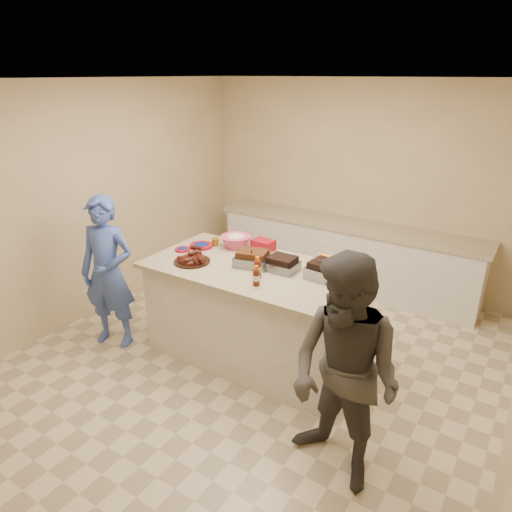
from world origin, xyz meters
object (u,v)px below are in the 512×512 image
Objects in this scene: island at (253,354)px; plastic_cup at (216,245)px; rib_platter at (192,262)px; coleslaw_bowl at (236,247)px; roasting_pan at (324,278)px; guest_blue at (117,340)px; bbq_bottle_a at (256,285)px; guest_gray at (336,471)px; bbq_bottle_b at (257,277)px; mustard_bottle at (261,257)px.

island is 1.23m from plastic_cup.
rib_platter is 1.10× the size of coleslaw_bowl.
roasting_pan is 3.15× the size of plastic_cup.
roasting_pan is 2.43m from guest_blue.
roasting_pan is at bearing 47.22° from bbq_bottle_a.
bbq_bottle_a is (-0.43, -0.47, 0.00)m from roasting_pan.
roasting_pan is (0.68, 0.15, 1.00)m from island.
coleslaw_bowl reaches higher than plastic_cup.
guest_gray is at bearing -19.82° from rib_platter.
bbq_bottle_a is 2.12× the size of plastic_cup.
roasting_pan is at bearing 140.00° from guest_gray.
bbq_bottle_a is at bearing 169.25° from guest_gray.
island is at bearing 4.75° from guest_blue.
bbq_bottle_b is 2.28× the size of plastic_cup.
island is at bearing -22.10° from plastic_cup.
mustard_bottle is (-0.76, 0.11, 0.00)m from roasting_pan.
mustard_bottle reaches higher than island.
bbq_bottle_b reaches higher than plastic_cup.
island is 1.18m from rib_platter.
bbq_bottle_a is at bearing -60.69° from bbq_bottle_b.
rib_platter is 0.51m from plastic_cup.
island is 5.86× the size of rib_platter.
coleslaw_bowl is at bearing 162.72° from guest_gray.
plastic_cup reaches higher than island.
rib_platter is at bearing -102.08° from coleslaw_bowl.
coleslaw_bowl is at bearing 139.79° from bbq_bottle_b.
mustard_bottle is (-0.08, 0.26, 1.00)m from island.
guest_gray is at bearing -35.19° from coleslaw_bowl.
island is at bearing 133.28° from bbq_bottle_b.
island is at bearing -162.47° from roasting_pan.
plastic_cup reaches higher than guest_blue.
island is 23.91× the size of plastic_cup.
rib_platter is 0.22× the size of guest_blue.
plastic_cup is 2.55m from guest_gray.
rib_platter is 0.74m from bbq_bottle_b.
plastic_cup is 1.52m from guest_blue.
mustard_bottle is at bearing 176.56° from roasting_pan.
guest_gray is at bearing -52.81° from roasting_pan.
bbq_bottle_a is 0.11× the size of guest_blue.
rib_platter reaches higher than guest_blue.
bbq_bottle_a is at bearing -8.61° from guest_blue.
coleslaw_bowl reaches higher than roasting_pan.
bbq_bottle_b is at bearing -3.01° from guest_blue.
guest_gray is at bearing -32.32° from bbq_bottle_b.
mustard_bottle is 2.11m from guest_gray.
bbq_bottle_a is 1.67× the size of mustard_bottle.
rib_platter is at bearing -175.54° from bbq_bottle_b.
coleslaw_bowl is at bearing 175.12° from roasting_pan.
rib_platter is 3.23× the size of mustard_bottle.
guest_gray is (1.10, -0.60, -1.00)m from bbq_bottle_a.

